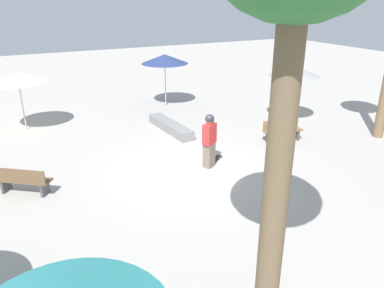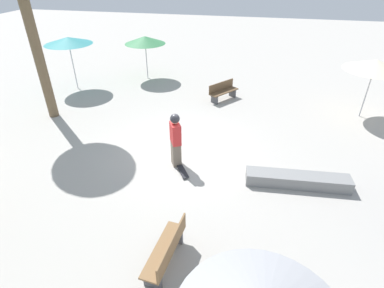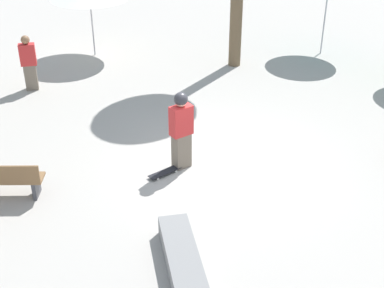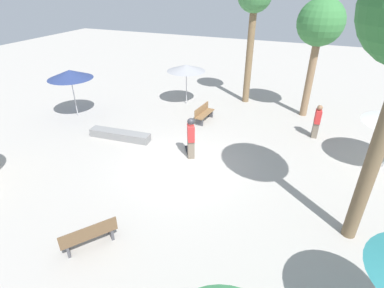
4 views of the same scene
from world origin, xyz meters
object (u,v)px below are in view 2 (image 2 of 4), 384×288
concrete_ledge (297,180)px  shade_umbrella_teal (68,41)px  shade_umbrella_cream (376,65)px  shade_umbrella_green (145,40)px  skater_main (176,138)px  bench_far (167,251)px  skateboard (182,171)px  bench_near (223,91)px

concrete_ledge → shade_umbrella_teal: 12.46m
concrete_ledge → shade_umbrella_cream: shade_umbrella_cream is taller
shade_umbrella_cream → shade_umbrella_green: bearing=-104.1°
shade_umbrella_green → skater_main: bearing=25.9°
shade_umbrella_cream → bench_far: bearing=-34.1°
skateboard → bench_near: size_ratio=0.51×
concrete_ledge → skater_main: bearing=-94.1°
shade_umbrella_teal → bench_far: bearing=39.6°
bench_near → bench_far: bearing=36.6°
bench_far → shade_umbrella_green: shade_umbrella_green is taller
concrete_ledge → skateboard: bearing=-87.8°
skateboard → bench_far: bench_far is taller
bench_far → bench_near: bearing=5.8°
shade_umbrella_green → concrete_ledge: bearing=43.2°
skater_main → skateboard: bearing=8.1°
skateboard → shade_umbrella_green: (-8.28, -4.12, 2.06)m
concrete_ledge → shade_umbrella_green: shade_umbrella_green is taller
shade_umbrella_teal → shade_umbrella_cream: bearing=88.4°
skateboard → shade_umbrella_green: 9.47m
skateboard → shade_umbrella_cream: (-5.59, 6.55, 2.20)m
bench_near → bench_far: same height
bench_near → shade_umbrella_cream: size_ratio=0.63×
bench_far → shade_umbrella_green: size_ratio=0.71×
skater_main → shade_umbrella_cream: shade_umbrella_cream is taller
skateboard → bench_near: bearing=143.3°
skater_main → bench_near: bearing=143.1°
bench_near → bench_far: size_ratio=0.95×
bench_far → shade_umbrella_cream: bearing=-28.2°
skateboard → concrete_ledge: 3.54m
bench_far → shade_umbrella_green: (-11.63, -4.61, 1.69)m
skateboard → shade_umbrella_teal: size_ratio=0.30×
skateboard → shade_umbrella_teal: (-5.99, -7.23, 2.38)m
shade_umbrella_green → shade_umbrella_teal: bearing=-53.7°
skater_main → skateboard: size_ratio=2.35×
bench_near → shade_umbrella_cream: shade_umbrella_cream is taller
shade_umbrella_cream → skateboard: bearing=-49.5°
skateboard → bench_far: (3.35, 0.49, 0.37)m
skater_main → shade_umbrella_teal: 9.01m
bench_near → shade_umbrella_teal: shade_umbrella_teal is taller
concrete_ledge → shade_umbrella_cream: (-5.46, 3.02, 2.06)m
concrete_ledge → shade_umbrella_green: (-8.14, -7.65, 1.93)m
shade_umbrella_cream → concrete_ledge: bearing=-28.9°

